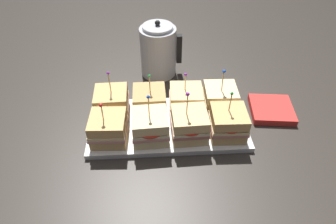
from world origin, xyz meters
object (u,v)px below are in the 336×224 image
sandwich_front_far_left (108,128)px  napkin_stack (271,109)px  sandwich_front_center_left (150,127)px  sandwich_back_center_right (186,101)px  serving_platter (168,125)px  sandwich_back_far_right (220,98)px  sandwich_front_center_right (189,125)px  sandwich_back_far_left (112,103)px  kettle_steel (158,51)px  sandwich_front_far_right (228,123)px  sandwich_back_center_left (150,102)px

sandwich_front_far_left → napkin_stack: (0.55, 0.11, -0.05)m
sandwich_front_center_left → sandwich_back_center_right: size_ratio=1.07×
serving_platter → sandwich_back_far_right: size_ratio=3.14×
sandwich_front_center_left → sandwich_back_center_right: (0.12, 0.12, -0.00)m
sandwich_front_center_right → napkin_stack: bearing=20.1°
sandwich_back_far_right → sandwich_back_far_left: bearing=-179.4°
serving_platter → sandwich_front_center_left: (-0.06, -0.06, 0.05)m
sandwich_front_far_left → kettle_steel: (0.17, 0.38, 0.04)m
serving_platter → kettle_steel: kettle_steel is taller
sandwich_front_center_right → sandwich_back_far_right: 0.17m
sandwich_front_far_right → napkin_stack: (0.18, 0.11, -0.05)m
serving_platter → kettle_steel: bearing=93.3°
sandwich_back_far_left → sandwich_back_far_right: sandwich_back_far_left is taller
sandwich_front_center_left → sandwich_back_center_right: 0.17m
sandwich_back_center_left → sandwich_front_center_left: bearing=-89.8°
sandwich_front_center_left → sandwich_back_center_right: sandwich_front_center_left is taller
sandwich_back_far_left → serving_platter: bearing=-18.1°
serving_platter → napkin_stack: 0.37m
sandwich_front_far_left → sandwich_back_center_left: (0.13, 0.12, 0.00)m
sandwich_front_far_left → sandwich_front_center_left: size_ratio=0.91×
sandwich_back_center_right → kettle_steel: (-0.08, 0.27, 0.04)m
sandwich_front_center_right → sandwich_back_far_right: sandwich_front_center_right is taller
sandwich_front_far_left → sandwich_front_center_right: 0.25m
sandwich_front_center_left → sandwich_back_far_left: size_ratio=0.98×
sandwich_front_far_left → kettle_steel: 0.42m
sandwich_front_far_left → sandwich_front_center_left: 0.13m
sandwich_front_far_left → sandwich_back_far_left: (0.00, 0.12, 0.00)m
sandwich_front_center_right → sandwich_front_far_right: size_ratio=1.07×
sandwich_back_center_left → kettle_steel: 0.27m
sandwich_front_center_right → sandwich_back_far_right: (0.12, 0.12, -0.00)m
sandwich_back_far_left → sandwich_back_center_left: sandwich_back_far_left is taller
sandwich_back_center_right → kettle_steel: size_ratio=0.67×
sandwich_front_center_right → sandwich_front_far_right: (0.12, 0.00, -0.00)m
sandwich_back_far_right → napkin_stack: (0.19, -0.01, -0.05)m
sandwich_back_far_left → napkin_stack: (0.55, -0.01, -0.05)m
sandwich_front_far_right → sandwich_back_far_right: size_ratio=0.97×
sandwich_back_center_left → sandwich_back_far_right: (0.24, 0.01, -0.00)m
serving_platter → sandwich_front_far_right: (0.18, -0.06, 0.05)m
sandwich_back_center_right → sandwich_back_far_right: sandwich_back_far_right is taller
sandwich_front_far_left → sandwich_back_far_right: 0.38m
sandwich_back_center_right → sandwich_front_far_left: bearing=-155.0°
sandwich_front_center_left → sandwich_back_center_right: bearing=44.1°
sandwich_back_far_left → sandwich_front_far_right: bearing=-18.1°
kettle_steel → napkin_stack: kettle_steel is taller
sandwich_front_center_left → sandwich_back_far_left: sandwich_back_far_left is taller
sandwich_front_far_left → serving_platter: bearing=17.7°
sandwich_front_center_right → serving_platter: bearing=136.4°
sandwich_back_far_right → sandwich_front_center_right: bearing=-133.8°
sandwich_front_far_right → sandwich_back_far_right: (-0.00, 0.12, -0.00)m
sandwich_back_far_left → sandwich_back_far_right: bearing=0.6°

